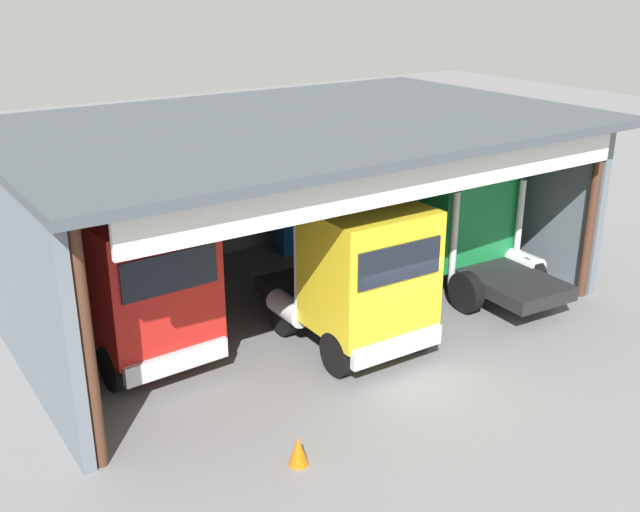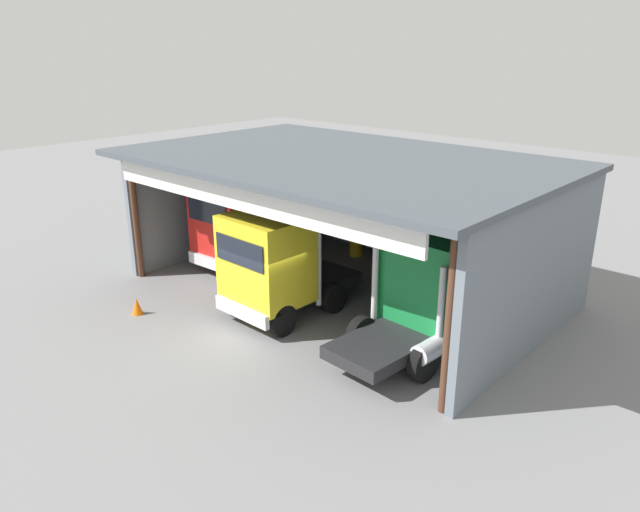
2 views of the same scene
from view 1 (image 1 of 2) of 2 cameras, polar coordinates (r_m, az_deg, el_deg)
The scene contains 8 objects.
ground_plane at distance 16.81m, azimuth 5.85°, elevation -8.33°, with size 80.00×80.00×0.00m, color slate.
workshop_shed at distance 19.41m, azimuth -3.41°, elevation 6.73°, with size 14.41×9.58×4.93m.
truck_red_left_bay at distance 16.52m, azimuth -13.66°, elevation -2.12°, with size 2.74×4.65×3.67m.
truck_yellow_yard_outside at distance 16.67m, azimuth 3.06°, elevation -1.67°, with size 2.69×4.87×3.68m.
truck_green_center_left_bay at distance 20.83m, azimuth 10.73°, elevation 2.72°, with size 2.78×5.37×3.43m.
oil_drum at distance 21.57m, azimuth -11.29°, elevation -0.54°, with size 0.58×0.58×0.91m, color gold.
tool_cart at distance 23.16m, azimuth -2.25°, elevation 1.48°, with size 0.90×0.60×1.00m, color #1E59A5.
traffic_cone at distance 13.52m, azimuth -1.68°, elevation -14.80°, with size 0.36×0.36×0.56m, color orange.
Camera 1 is at (-9.60, -11.14, 8.15)m, focal length 41.45 mm.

